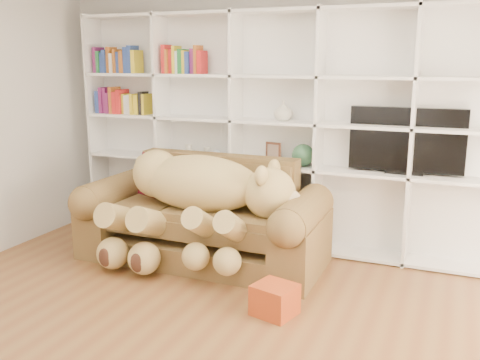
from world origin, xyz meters
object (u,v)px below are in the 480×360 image
at_px(gift_box, 275,300).
at_px(tv, 407,141).
at_px(sofa, 204,222).
at_px(teddy_bear, 196,196).

relative_size(gift_box, tv, 0.29).
distance_m(sofa, tv, 2.07).
height_order(gift_box, tv, tv).
height_order(teddy_bear, tv, tv).
distance_m(sofa, teddy_bear, 0.37).
bearing_deg(sofa, teddy_bear, -83.02).
relative_size(teddy_bear, gift_box, 5.94).
height_order(sofa, gift_box, sofa).
height_order(sofa, teddy_bear, teddy_bear).
bearing_deg(tv, sofa, -158.26).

